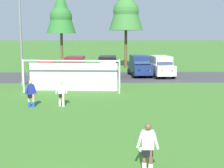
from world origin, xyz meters
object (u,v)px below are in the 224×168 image
parked_car_slot_left (75,67)px  street_lamp (23,39)px  soccer_ball (142,150)px  player_striker_near (31,94)px  player_winger_left (61,93)px  player_midfield_center (148,148)px  parked_car_slot_far_left (47,68)px  parked_car_slot_center_left (108,66)px  parked_car_slot_center (140,66)px  soccer_goal (73,75)px  parked_car_slot_center_right (161,66)px

parked_car_slot_left → street_lamp: size_ratio=0.61×
soccer_ball → street_lamp: bearing=117.3°
player_striker_near → player_winger_left: same height
player_winger_left → parked_car_slot_left: bearing=91.6°
player_midfield_center → parked_car_slot_far_left: (-7.58, 24.33, 0.05)m
player_winger_left → parked_car_slot_far_left: size_ratio=0.38×
parked_car_slot_center_left → street_lamp: bearing=-144.9°
soccer_ball → player_midfield_center: size_ratio=0.13×
parked_car_slot_center_left → parked_car_slot_center: same height
soccer_goal → player_striker_near: bearing=-110.0°
player_winger_left → parked_car_slot_center_right: 16.12m
parked_car_slot_left → parked_car_slot_center: bearing=11.9°
parked_car_slot_left → parked_car_slot_center_left: size_ratio=1.00×
parked_car_slot_center_right → street_lamp: size_ratio=0.61×
player_striker_near → street_lamp: street_lamp is taller
soccer_goal → parked_car_slot_center: (6.20, 9.01, -0.18)m
soccer_ball → player_striker_near: bearing=127.2°
player_striker_near → player_midfield_center: bearing=-58.1°
player_winger_left → parked_car_slot_center_left: size_ratio=0.35×
parked_car_slot_center_right → player_winger_left: bearing=-122.0°
parked_car_slot_center → parked_car_slot_center_right: size_ratio=1.00×
soccer_ball → parked_car_slot_far_left: (-7.58, 22.61, 0.77)m
player_striker_near → parked_car_slot_center_right: size_ratio=0.35×
player_striker_near → parked_car_slot_far_left: bearing=96.5°
parked_car_slot_far_left → parked_car_slot_center_left: (6.47, -1.24, 0.24)m
player_winger_left → street_lamp: bearing=117.5°
player_striker_near → player_midfield_center: size_ratio=1.00×
parked_car_slot_center_left → street_lamp: (-7.28, -5.11, 2.89)m
player_winger_left → street_lamp: street_lamp is taller
player_winger_left → parked_car_slot_center: parked_car_slot_center is taller
soccer_ball → player_winger_left: 8.96m
soccer_goal → parked_car_slot_center: 10.94m
soccer_goal → player_winger_left: 5.34m
street_lamp → parked_car_slot_left: bearing=49.2°
player_winger_left → parked_car_slot_center_left: parked_car_slot_center_left is taller
parked_car_slot_left → parked_car_slot_center_left: 3.35m
parked_car_slot_center → street_lamp: (-10.70, -6.02, 2.89)m
player_midfield_center → parked_car_slot_center: bearing=84.5°
soccer_goal → street_lamp: (-4.50, 3.00, 2.71)m
player_midfield_center → parked_car_slot_center_left: bearing=92.7°
parked_car_slot_center → parked_car_slot_center_right: bearing=-16.9°
player_winger_left → parked_car_slot_center_left: bearing=77.6°
parked_car_slot_center → street_lamp: bearing=-150.7°
player_striker_near → parked_car_slot_center_left: (4.79, 13.62, 0.29)m
soccer_goal → parked_car_slot_center_right: size_ratio=1.59×
soccer_ball → parked_car_slot_far_left: 23.86m
player_winger_left → parked_car_slot_center: bearing=66.0°
parked_car_slot_left → parked_car_slot_far_left: bearing=151.1°
soccer_ball → parked_car_slot_left: size_ratio=0.05×
player_striker_near → street_lamp: (-2.50, 8.51, 3.18)m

